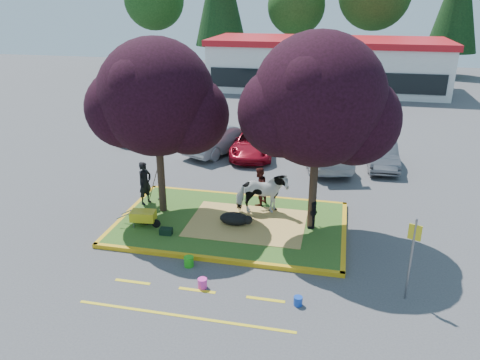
% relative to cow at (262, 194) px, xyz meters
% --- Properties ---
extents(ground, '(90.00, 90.00, 0.00)m').
position_rel_cow_xyz_m(ground, '(-0.97, -0.95, -0.96)').
color(ground, '#424244').
rests_on(ground, ground).
extents(median_island, '(8.00, 5.00, 0.15)m').
position_rel_cow_xyz_m(median_island, '(-0.97, -0.95, -0.88)').
color(median_island, '#2F571B').
rests_on(median_island, ground).
extents(curb_near, '(8.30, 0.16, 0.15)m').
position_rel_cow_xyz_m(curb_near, '(-0.97, -3.53, -0.88)').
color(curb_near, gold).
rests_on(curb_near, ground).
extents(curb_far, '(8.30, 0.16, 0.15)m').
position_rel_cow_xyz_m(curb_far, '(-0.97, 1.63, -0.88)').
color(curb_far, gold).
rests_on(curb_far, ground).
extents(curb_left, '(0.16, 5.30, 0.15)m').
position_rel_cow_xyz_m(curb_left, '(-5.05, -0.95, -0.88)').
color(curb_left, gold).
rests_on(curb_left, ground).
extents(curb_right, '(0.16, 5.30, 0.15)m').
position_rel_cow_xyz_m(curb_right, '(3.11, -0.95, -0.88)').
color(curb_right, gold).
rests_on(curb_right, ground).
extents(straw_bedding, '(4.20, 3.00, 0.01)m').
position_rel_cow_xyz_m(straw_bedding, '(-0.37, -0.95, -0.80)').
color(straw_bedding, '#DEAE5B').
rests_on(straw_bedding, median_island).
extents(tree_purple_left, '(5.06, 4.20, 6.51)m').
position_rel_cow_xyz_m(tree_purple_left, '(-3.75, -0.57, 3.40)').
color(tree_purple_left, black).
rests_on(tree_purple_left, median_island).
extents(tree_purple_right, '(5.30, 4.40, 6.82)m').
position_rel_cow_xyz_m(tree_purple_right, '(1.95, -0.77, 3.60)').
color(tree_purple_right, black).
rests_on(tree_purple_right, median_island).
extents(fire_lane_stripe_a, '(1.10, 0.12, 0.01)m').
position_rel_cow_xyz_m(fire_lane_stripe_a, '(-2.97, -5.15, -0.96)').
color(fire_lane_stripe_a, yellow).
rests_on(fire_lane_stripe_a, ground).
extents(fire_lane_stripe_b, '(1.10, 0.12, 0.01)m').
position_rel_cow_xyz_m(fire_lane_stripe_b, '(-0.97, -5.15, -0.96)').
color(fire_lane_stripe_b, yellow).
rests_on(fire_lane_stripe_b, ground).
extents(fire_lane_stripe_c, '(1.10, 0.12, 0.01)m').
position_rel_cow_xyz_m(fire_lane_stripe_c, '(1.03, -5.15, -0.96)').
color(fire_lane_stripe_c, yellow).
rests_on(fire_lane_stripe_c, ground).
extents(fire_lane_long, '(6.00, 0.10, 0.01)m').
position_rel_cow_xyz_m(fire_lane_long, '(-0.97, -6.35, -0.96)').
color(fire_lane_long, yellow).
rests_on(fire_lane_long, ground).
extents(retail_building, '(20.40, 8.40, 4.40)m').
position_rel_cow_xyz_m(retail_building, '(1.03, 27.03, 1.29)').
color(retail_building, silver).
rests_on(retail_building, ground).
extents(cow, '(2.08, 1.37, 1.62)m').
position_rel_cow_xyz_m(cow, '(0.00, 0.00, 0.00)').
color(cow, silver).
rests_on(cow, median_island).
extents(calf, '(1.13, 0.71, 0.47)m').
position_rel_cow_xyz_m(calf, '(-0.80, -1.15, -0.58)').
color(calf, black).
rests_on(calf, median_island).
extents(handler, '(0.62, 0.74, 1.74)m').
position_rel_cow_xyz_m(handler, '(-4.67, -0.08, 0.06)').
color(handler, black).
rests_on(handler, median_island).
extents(visitor_a, '(0.85, 0.93, 1.55)m').
position_rel_cow_xyz_m(visitor_a, '(-0.24, 0.77, -0.04)').
color(visitor_a, '#401512').
rests_on(visitor_a, median_island).
extents(visitor_b, '(0.40, 0.80, 1.32)m').
position_rel_cow_xyz_m(visitor_b, '(1.97, -0.75, -0.15)').
color(visitor_b, black).
rests_on(visitor_b, median_island).
extents(wheelbarrow, '(1.57, 0.61, 0.59)m').
position_rel_cow_xyz_m(wheelbarrow, '(-3.95, -1.99, -0.40)').
color(wheelbarrow, black).
rests_on(wheelbarrow, median_island).
extents(gear_bag_dark, '(0.60, 0.40, 0.28)m').
position_rel_cow_xyz_m(gear_bag_dark, '(-4.11, -1.67, -0.67)').
color(gear_bag_dark, black).
rests_on(gear_bag_dark, median_island).
extents(gear_bag_green, '(0.44, 0.29, 0.23)m').
position_rel_cow_xyz_m(gear_bag_green, '(-2.95, -2.39, -0.70)').
color(gear_bag_green, black).
rests_on(gear_bag_green, median_island).
extents(sign_post, '(0.33, 0.15, 2.47)m').
position_rel_cow_xyz_m(sign_post, '(4.84, -4.24, 0.56)').
color(sign_post, slate).
rests_on(sign_post, ground).
extents(bucket_green, '(0.33, 0.33, 0.33)m').
position_rel_cow_xyz_m(bucket_green, '(-1.61, -3.96, -0.80)').
color(bucket_green, green).
rests_on(bucket_green, ground).
extents(bucket_pink, '(0.35, 0.35, 0.29)m').
position_rel_cow_xyz_m(bucket_pink, '(-0.86, -4.98, -0.81)').
color(bucket_pink, '#FA37B3').
rests_on(bucket_pink, ground).
extents(bucket_blue, '(0.26, 0.26, 0.26)m').
position_rel_cow_xyz_m(bucket_blue, '(1.94, -5.21, -0.83)').
color(bucket_blue, '#1642B4').
rests_on(bucket_blue, ground).
extents(car_black, '(2.85, 4.03, 1.27)m').
position_rel_cow_xyz_m(car_black, '(-8.32, 8.47, -0.32)').
color(car_black, black).
rests_on(car_black, ground).
extents(car_silver, '(3.46, 4.98, 1.56)m').
position_rel_cow_xyz_m(car_silver, '(-3.51, 7.37, -0.18)').
color(car_silver, '#96999E').
rests_on(car_silver, ground).
extents(car_red, '(2.62, 4.80, 1.27)m').
position_rel_cow_xyz_m(car_red, '(-1.76, 7.21, -0.32)').
color(car_red, maroon).
rests_on(car_red, ground).
extents(car_white, '(3.46, 5.72, 1.55)m').
position_rel_cow_xyz_m(car_white, '(2.00, 6.60, -0.18)').
color(car_white, silver).
rests_on(car_white, ground).
extents(car_grey, '(1.61, 4.05, 1.31)m').
position_rel_cow_xyz_m(car_grey, '(4.76, 6.90, -0.30)').
color(car_grey, '#57595F').
rests_on(car_grey, ground).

